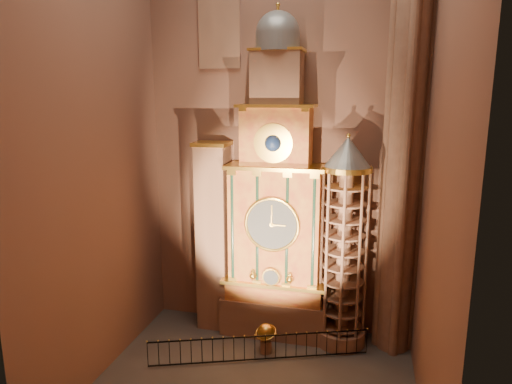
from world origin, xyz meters
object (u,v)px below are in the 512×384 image
(stair_turret, at_px, (344,245))
(iron_railing, at_px, (260,348))
(astronomical_clock, at_px, (276,212))
(celestial_globe, at_px, (266,336))
(portrait_tower, at_px, (214,236))

(stair_turret, bearing_deg, iron_railing, -143.76)
(astronomical_clock, bearing_deg, stair_turret, -4.30)
(stair_turret, bearing_deg, astronomical_clock, 175.70)
(astronomical_clock, distance_m, celestial_globe, 6.14)
(astronomical_clock, relative_size, stair_turret, 1.55)
(stair_turret, bearing_deg, portrait_tower, 177.67)
(astronomical_clock, xyz_separation_m, portrait_tower, (-3.40, 0.02, -1.53))
(astronomical_clock, xyz_separation_m, iron_railing, (-0.13, -2.93, -5.98))
(stair_turret, xyz_separation_m, celestial_globe, (-3.53, -1.84, -4.36))
(astronomical_clock, height_order, portrait_tower, astronomical_clock)
(portrait_tower, bearing_deg, stair_turret, -2.33)
(astronomical_clock, height_order, iron_railing, astronomical_clock)
(astronomical_clock, height_order, stair_turret, astronomical_clock)
(astronomical_clock, bearing_deg, iron_railing, -92.63)
(stair_turret, distance_m, iron_railing, 6.42)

